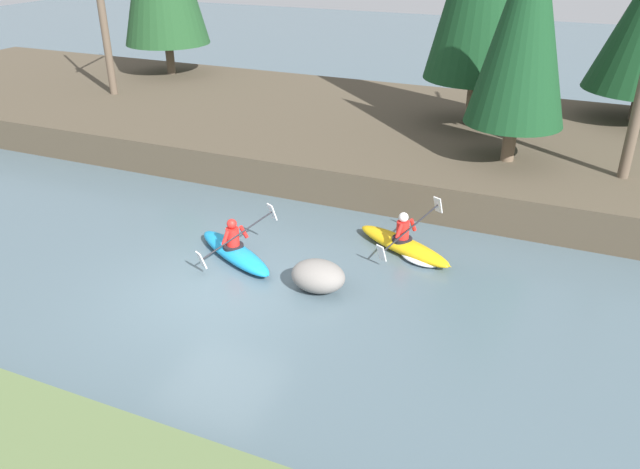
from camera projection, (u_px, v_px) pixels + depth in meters
ground_plane at (215, 293)px, 13.12m from camera, size 90.00×90.00×0.00m
riverbank_far at (374, 133)px, 21.37m from camera, size 44.00×10.48×1.03m
conifer_tree_mid_left at (527, 20)px, 15.75m from camera, size 2.65×2.65×6.42m
bare_tree_upstream at (105, 19)px, 22.94m from camera, size 3.23×3.19×5.84m
kayaker_lead at (407, 246)px, 14.60m from camera, size 2.70×1.95×1.20m
kayaker_middle at (235, 251)px, 14.33m from camera, size 2.66×1.94×1.20m
boulder_midstream at (318, 276)px, 13.11m from camera, size 1.18×0.92×0.66m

